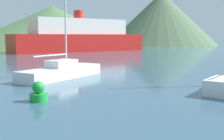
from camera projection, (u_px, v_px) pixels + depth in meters
The scene contains 5 objects.
sailboat_inner at pixel (62, 71), 19.67m from camera, with size 6.59×5.76×10.05m.
ferry_distant at pixel (79, 37), 53.26m from camera, with size 26.29×12.61×7.64m.
buoy_marker at pixel (38, 93), 12.66m from camera, with size 0.79×0.79×0.91m.
hill_east at pixel (53, 27), 75.67m from camera, with size 47.54×47.54×10.76m.
hill_far_east at pixel (161, 19), 90.86m from camera, with size 35.73×35.73×16.77m.
Camera 1 is at (-4.53, 0.65, 2.95)m, focal length 45.00 mm.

